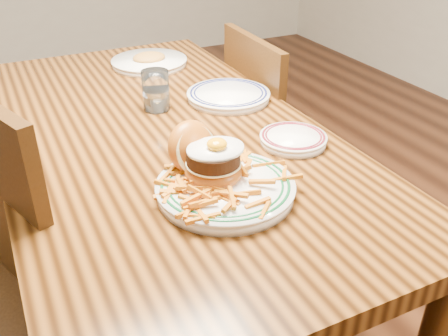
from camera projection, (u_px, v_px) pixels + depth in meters
name	position (u px, v px, depth m)	size (l,w,h in m)	color
floor	(172.00, 318.00, 1.78)	(6.00, 6.00, 0.00)	black
table	(160.00, 156.00, 1.45)	(0.85, 1.60, 0.75)	black
chair_right	(278.00, 141.00, 1.93)	(0.43, 0.43, 0.90)	#3D230C
main_plate	(220.00, 176.00, 1.09)	(0.31, 0.33, 0.15)	white
side_plate	(293.00, 138.00, 1.31)	(0.18, 0.18, 0.03)	white
rear_plate	(228.00, 95.00, 1.57)	(0.26, 0.26, 0.03)	white
water_glass	(156.00, 93.00, 1.49)	(0.08, 0.08, 0.12)	white
far_plate	(149.00, 62.00, 1.86)	(0.28, 0.28, 0.05)	white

